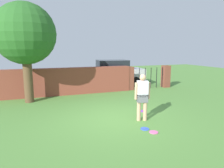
# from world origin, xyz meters

# --- Properties ---
(ground_plane) EXTENTS (40.00, 40.00, 0.00)m
(ground_plane) POSITION_xyz_m (0.00, 0.00, 0.00)
(ground_plane) COLOR #568C3D
(brick_wall) EXTENTS (8.13, 0.50, 1.45)m
(brick_wall) POSITION_xyz_m (-1.50, 4.55, 0.73)
(brick_wall) COLOR brown
(brick_wall) RESTS_ON ground
(tree) EXTENTS (2.74, 2.74, 4.49)m
(tree) POSITION_xyz_m (-2.94, 3.53, 3.09)
(tree) COLOR brown
(tree) RESTS_ON ground
(person) EXTENTS (0.53, 0.30, 1.62)m
(person) POSITION_xyz_m (0.78, -0.51, 0.90)
(person) COLOR tan
(person) RESTS_ON ground
(fence_gate) EXTENTS (3.04, 0.44, 1.40)m
(fence_gate) POSITION_xyz_m (3.97, 4.55, 0.70)
(fence_gate) COLOR brown
(fence_gate) RESTS_ON ground
(car) EXTENTS (4.36, 2.28, 1.72)m
(car) POSITION_xyz_m (2.25, 6.34, 0.86)
(car) COLOR #B7B7BC
(car) RESTS_ON ground
(frisbee_blue) EXTENTS (0.27, 0.27, 0.02)m
(frisbee_blue) POSITION_xyz_m (0.49, -1.25, 0.01)
(frisbee_blue) COLOR blue
(frisbee_blue) RESTS_ON ground
(frisbee_purple) EXTENTS (0.27, 0.27, 0.02)m
(frisbee_purple) POSITION_xyz_m (1.33, 0.39, 0.01)
(frisbee_purple) COLOR purple
(frisbee_purple) RESTS_ON ground
(frisbee_pink) EXTENTS (0.27, 0.27, 0.02)m
(frisbee_pink) POSITION_xyz_m (0.61, -1.58, 0.01)
(frisbee_pink) COLOR pink
(frisbee_pink) RESTS_ON ground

